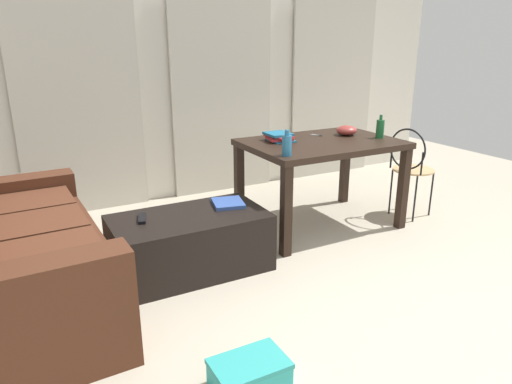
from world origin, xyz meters
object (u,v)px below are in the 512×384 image
object	(u,v)px
shoebox	(249,374)
craft_table	(321,152)
bottle_near	(287,145)
tv_remote_primary	(142,218)
couch	(18,260)
coffee_table	(190,243)
wire_chair	(410,163)
bottle_far	(380,129)
book_stack	(279,137)
scissors	(318,135)
magazine	(228,203)
bowl	(347,130)

from	to	relation	value
shoebox	craft_table	bearing A→B (deg)	45.69
bottle_near	tv_remote_primary	bearing A→B (deg)	174.18
couch	coffee_table	bearing A→B (deg)	0.56
craft_table	wire_chair	size ratio (longest dim) A/B	1.53
coffee_table	bottle_far	bearing A→B (deg)	4.29
book_stack	scissors	distance (m)	0.42
scissors	magazine	distance (m)	1.19
couch	book_stack	bearing A→B (deg)	12.30
magazine	bottle_far	bearing A→B (deg)	15.77
scissors	coffee_table	bearing A→B (deg)	-161.40
bottle_far	wire_chair	bearing A→B (deg)	-12.80
book_stack	scissors	xyz separation A→B (m)	(0.42, 0.04, -0.03)
wire_chair	scissors	world-z (taller)	wire_chair
craft_table	scissors	xyz separation A→B (m)	(0.10, 0.20, 0.10)
craft_table	scissors	world-z (taller)	scissors
couch	craft_table	size ratio (longest dim) A/B	1.38
tv_remote_primary	book_stack	bearing A→B (deg)	31.16
couch	coffee_table	xyz separation A→B (m)	(1.07, 0.01, -0.12)
bottle_far	tv_remote_primary	distance (m)	2.16
scissors	craft_table	bearing A→B (deg)	-117.19
couch	book_stack	size ratio (longest dim) A/B	6.78
bottle_near	tv_remote_primary	size ratio (longest dim) A/B	1.08
book_stack	tv_remote_primary	bearing A→B (deg)	-164.25
bottle_far	tv_remote_primary	size ratio (longest dim) A/B	1.13
wire_chair	book_stack	bearing A→B (deg)	162.04
bottle_far	book_stack	distance (m)	0.88
wire_chair	bowl	distance (m)	0.65
bowl	shoebox	world-z (taller)	bowl
book_stack	scissors	world-z (taller)	book_stack
bowl	magazine	xyz separation A→B (m)	(-1.31, -0.30, -0.37)
coffee_table	bottle_far	xyz separation A→B (m)	(1.81, 0.14, 0.63)
craft_table	magazine	size ratio (longest dim) A/B	5.36
craft_table	scissors	size ratio (longest dim) A/B	11.39
bottle_far	magazine	distance (m)	1.54
book_stack	shoebox	distance (m)	2.17
magazine	couch	bearing A→B (deg)	-163.33
scissors	magazine	bearing A→B (deg)	-159.52
craft_table	scissors	distance (m)	0.25
craft_table	shoebox	distance (m)	2.20
craft_table	bottle_near	size ratio (longest dim) A/B	6.68
couch	book_stack	xyz separation A→B (m)	(2.05, 0.45, 0.46)
bowl	wire_chair	bearing A→B (deg)	-31.97
bottle_near	tv_remote_primary	world-z (taller)	bottle_near
craft_table	shoebox	size ratio (longest dim) A/B	3.60
bowl	scissors	world-z (taller)	bowl
couch	bowl	size ratio (longest dim) A/B	9.65
bowl	magazine	size ratio (longest dim) A/B	0.77
scissors	magazine	size ratio (longest dim) A/B	0.47
book_stack	magazine	size ratio (longest dim) A/B	1.09
tv_remote_primary	bottle_near	bearing A→B (deg)	9.58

